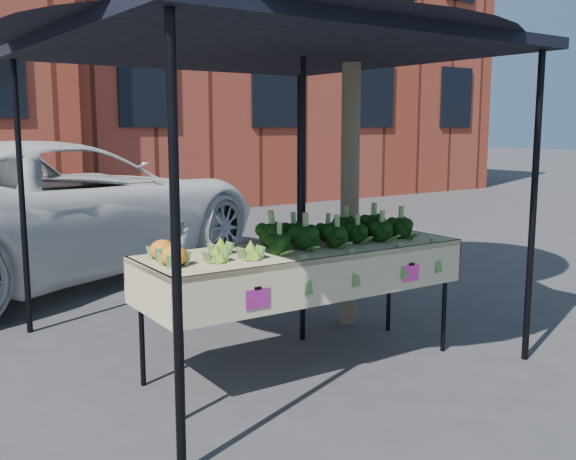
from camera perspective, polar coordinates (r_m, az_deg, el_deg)
The scene contains 9 objects.
ground at distance 5.05m, azimuth 2.04°, elevation -11.45°, with size 90.00×90.00×0.00m, color #343437.
table at distance 4.85m, azimuth 1.39°, elevation -6.74°, with size 2.43×0.89×0.90m.
canopy at distance 5.19m, azimuth -2.33°, elevation 4.62°, with size 3.16×3.16×2.74m, color black, non-canonical shape.
broccoli_heap at distance 4.91m, azimuth 3.80°, elevation 0.17°, with size 1.34×0.54×0.22m, color black.
romanesco_cluster at distance 4.36m, azimuth -5.47°, elevation -1.32°, with size 0.40×0.44×0.17m, color #83A631.
cauliflower_pair at distance 4.26m, azimuth -10.32°, elevation -1.78°, with size 0.20×0.40×0.15m, color orange.
vehicle at distance 8.34m, azimuth -20.34°, elevation 16.12°, with size 2.66×1.60×5.77m, color white.
street_tree at distance 5.84m, azimuth 5.53°, elevation 14.92°, with size 2.41×2.41×4.75m, color #1E4C14, non-canonical shape.
building_right at distance 19.19m, azimuth -4.41°, elevation 16.33°, with size 12.00×8.00×8.50m, color maroon.
Camera 1 is at (-2.90, -3.74, 1.75)m, focal length 41.17 mm.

